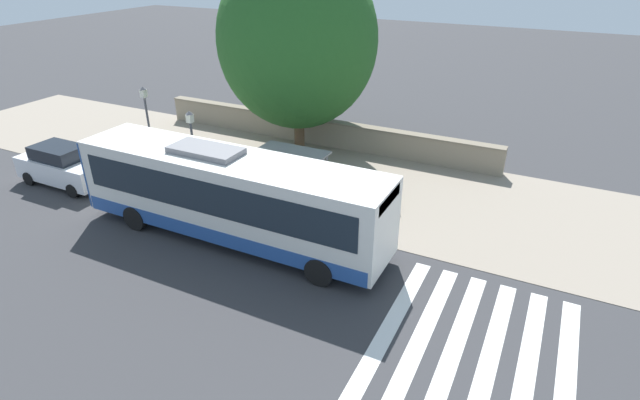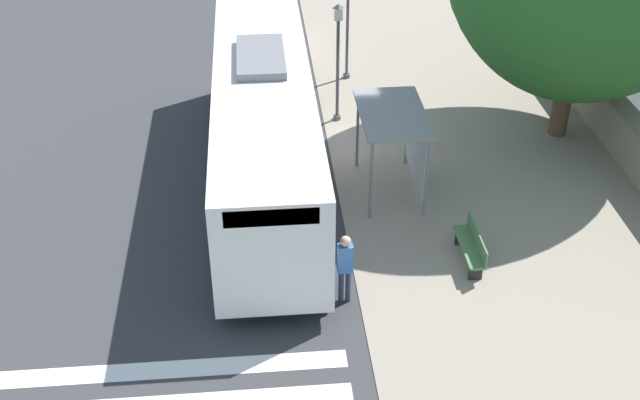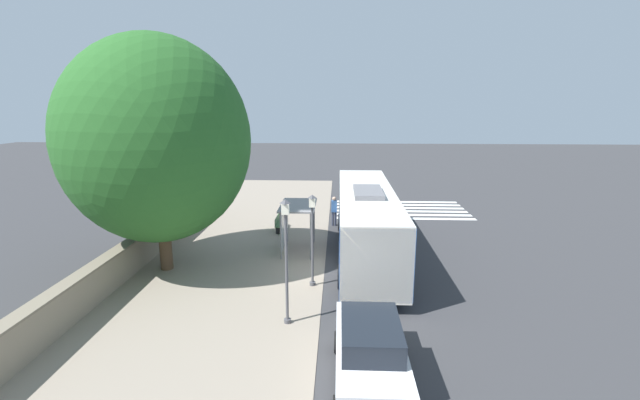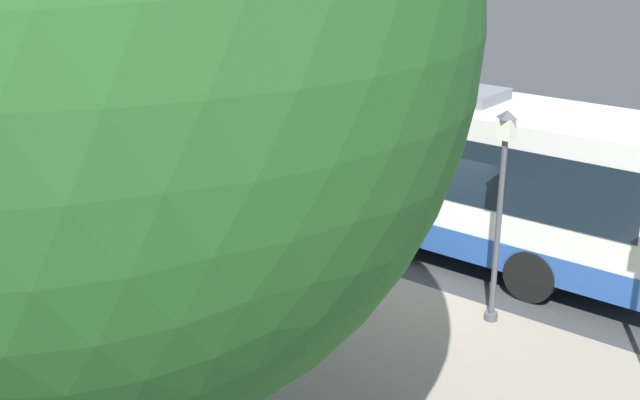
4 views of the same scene
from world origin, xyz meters
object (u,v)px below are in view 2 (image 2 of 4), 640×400
(street_lamp_far, at_px, (338,53))
(bus_shelter, at_px, (398,125))
(bench, at_px, (472,246))
(parked_car_behind_bus, at_px, (269,23))
(street_lamp_near, at_px, (348,7))
(pedestrian, at_px, (345,264))
(bus, at_px, (264,125))

(street_lamp_far, bearing_deg, bus_shelter, 104.86)
(bench, height_order, parked_car_behind_bus, parked_car_behind_bus)
(bench, xyz_separation_m, street_lamp_near, (1.76, -10.75, 2.11))
(street_lamp_near, bearing_deg, bench, 99.28)
(pedestrian, height_order, street_lamp_near, street_lamp_near)
(street_lamp_near, distance_m, parked_car_behind_bus, 4.37)
(bus, bearing_deg, street_lamp_near, -114.52)
(bus, relative_size, bus_shelter, 4.11)
(pedestrian, bearing_deg, street_lamp_near, -96.94)
(bus, height_order, parked_car_behind_bus, bus)
(bus_shelter, xyz_separation_m, street_lamp_far, (1.13, -4.25, 0.28))
(bench, bearing_deg, street_lamp_near, -80.72)
(bus, xyz_separation_m, pedestrian, (-1.60, 5.23, -0.75))
(pedestrian, relative_size, bench, 1.03)
(pedestrian, relative_size, parked_car_behind_bus, 0.41)
(bus, height_order, pedestrian, bus)
(street_lamp_near, bearing_deg, street_lamp_far, 77.83)
(bus, distance_m, street_lamp_far, 4.32)
(bench, bearing_deg, parked_car_behind_bus, -72.65)
(bench, bearing_deg, street_lamp_far, -72.38)
(bench, distance_m, street_lamp_far, 8.22)
(bus, distance_m, street_lamp_near, 7.39)
(pedestrian, bearing_deg, bus_shelter, -112.69)
(pedestrian, bearing_deg, bench, -159.94)
(parked_car_behind_bus, bearing_deg, pedestrian, 94.28)
(bus, xyz_separation_m, bus_shelter, (-3.51, 0.67, 0.19))
(bench, height_order, street_lamp_near, street_lamp_near)
(bus_shelter, bearing_deg, parked_car_behind_bus, -73.85)
(bus, relative_size, street_lamp_far, 3.17)
(bench, distance_m, parked_car_behind_bus, 14.53)
(bus, relative_size, pedestrian, 6.73)
(pedestrian, distance_m, bench, 3.47)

